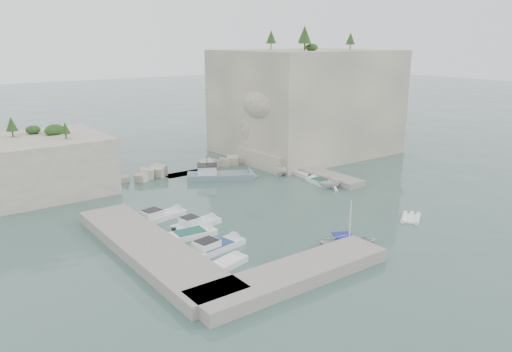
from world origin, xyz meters
TOP-DOWN VIEW (x-y plane):
  - ground at (0.00, 0.00)m, footprint 400.00×400.00m
  - cliff_east at (23.00, 23.00)m, footprint 26.00×22.00m
  - cliff_terrace at (13.00, 18.00)m, footprint 8.00×10.00m
  - outcrop_west at (-20.00, 25.00)m, footprint 16.00×14.00m
  - quay_west at (-17.00, -1.00)m, footprint 5.00×24.00m
  - quay_south at (-10.00, -12.50)m, footprint 18.00×4.00m
  - ledge_east at (13.50, 10.00)m, footprint 3.00×16.00m
  - breakwater at (-1.00, 22.00)m, footprint 28.00×3.00m
  - motorboat_a at (-12.31, 6.83)m, footprint 6.81×3.14m
  - motorboat_b at (-10.27, 2.50)m, footprint 5.97×2.56m
  - motorboat_c at (-12.09, 0.51)m, footprint 5.71×2.47m
  - motorboat_d at (-11.92, -3.72)m, footprint 7.02×3.12m
  - motorboat_e at (-12.72, -7.11)m, footprint 4.27×2.62m
  - rowboat at (-1.34, -10.41)m, footprint 6.52×5.81m
  - inflatable_dinghy at (9.33, -9.32)m, footprint 3.99×3.42m
  - tender_east_a at (10.86, 4.32)m, footprint 4.44×4.17m
  - tender_east_b at (11.02, 6.43)m, footprint 2.25×4.99m
  - tender_east_c at (11.85, 11.20)m, footprint 1.90×4.64m
  - tender_east_d at (10.49, 13.08)m, footprint 5.04×2.88m
  - work_boat at (1.59, 16.43)m, footprint 10.09×7.61m
  - rowboat_mast at (-1.34, -10.41)m, footprint 0.10×0.10m
  - vegetation at (17.83, 24.40)m, footprint 53.48×13.88m

SIDE VIEW (x-z plane):
  - ground at x=0.00m, z-range 0.00..0.00m
  - motorboat_a at x=-12.31m, z-range -0.70..0.70m
  - motorboat_b at x=-10.27m, z-range -0.70..0.70m
  - motorboat_c at x=-12.09m, z-range -0.35..0.35m
  - motorboat_d at x=-11.92m, z-range -0.70..0.70m
  - motorboat_e at x=-12.72m, z-range -0.35..0.35m
  - rowboat at x=-1.34m, z-range -0.56..0.56m
  - inflatable_dinghy at x=9.33m, z-range -0.22..0.22m
  - tender_east_a at x=10.86m, z-range -0.93..0.93m
  - tender_east_b at x=11.02m, z-range -0.35..0.35m
  - tender_east_c at x=11.85m, z-range -0.35..0.35m
  - tender_east_d at x=10.49m, z-range -0.92..0.92m
  - work_boat at x=1.59m, z-range -1.10..1.10m
  - ledge_east at x=13.50m, z-range 0.00..0.80m
  - quay_west at x=-17.00m, z-range 0.00..1.10m
  - quay_south at x=-10.00m, z-range 0.00..1.10m
  - breakwater at x=-1.00m, z-range 0.00..1.40m
  - cliff_terrace at x=13.00m, z-range 0.00..2.50m
  - rowboat_mast at x=-1.34m, z-range 0.56..4.76m
  - outcrop_west at x=-20.00m, z-range 0.00..7.00m
  - cliff_east at x=23.00m, z-range 0.00..17.00m
  - vegetation at x=17.83m, z-range 11.23..24.63m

